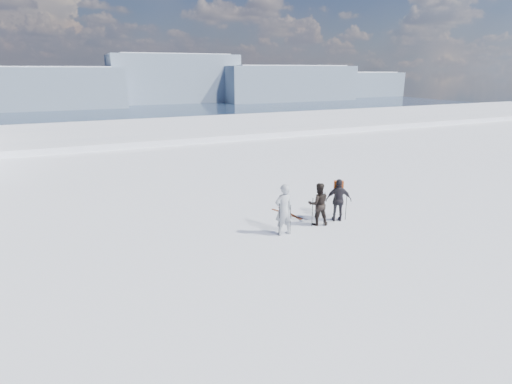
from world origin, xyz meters
The scene contains 8 objects.
lake_basin centered at (0.00, 30.00, -6.50)m, with size 820.00×820.00×71.62m.
far_mountain_range centered at (29.60, 454.78, -7.19)m, with size 770.00×110.00×53.00m.
skier_grey centered at (-1.63, 2.16, 0.98)m, with size 0.72×0.47×1.97m, color #9A9FA9.
skier_dark centered at (0.09, 2.49, 0.86)m, with size 0.84×0.65×1.72m, color black.
skier_pack centered at (1.08, 2.53, 0.88)m, with size 1.03×0.43×1.76m, color black.
backpack centered at (1.20, 2.75, 2.02)m, with size 0.37×0.21×0.53m, color #D04C13.
ski_poles centered at (-0.15, 2.30, 0.63)m, with size 3.28×0.40×1.35m.
skis_loose centered at (-0.40, 4.04, 0.01)m, with size 0.67×1.70×0.03m.
Camera 1 is at (-8.23, -10.10, 5.94)m, focal length 28.00 mm.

